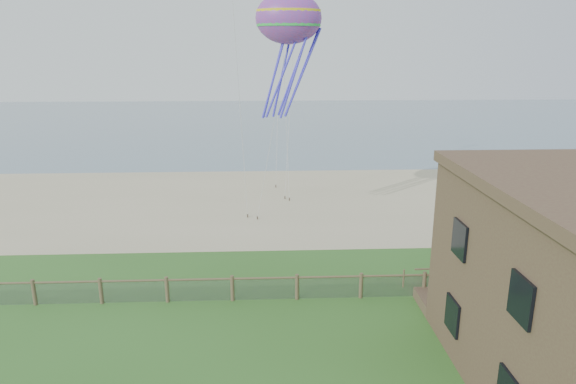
% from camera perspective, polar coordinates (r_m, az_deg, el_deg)
% --- Properties ---
extents(ground, '(160.00, 160.00, 0.00)m').
position_cam_1_polar(ground, '(19.44, 2.18, -19.99)').
color(ground, '#2E591E').
rests_on(ground, ground).
extents(sand_beach, '(72.00, 20.00, 0.02)m').
position_cam_1_polar(sand_beach, '(39.42, -0.46, -1.01)').
color(sand_beach, tan).
rests_on(sand_beach, ground).
extents(ocean, '(160.00, 68.00, 0.02)m').
position_cam_1_polar(ocean, '(82.52, -1.64, 7.80)').
color(ocean, slate).
rests_on(ocean, ground).
extents(chainlink_fence, '(36.20, 0.20, 1.25)m').
position_cam_1_polar(chainlink_fence, '(24.30, 1.01, -10.66)').
color(chainlink_fence, brown).
rests_on(chainlink_fence, ground).
extents(picnic_table, '(2.30, 2.02, 0.81)m').
position_cam_1_polar(picnic_table, '(25.46, 21.09, -10.86)').
color(picnic_table, brown).
rests_on(picnic_table, ground).
extents(octopus_kite, '(4.36, 3.77, 7.52)m').
position_cam_1_polar(octopus_kite, '(30.46, 0.07, 15.14)').
color(octopus_kite, '#EE255C').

